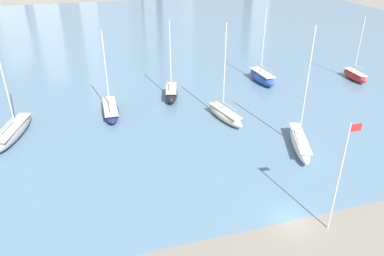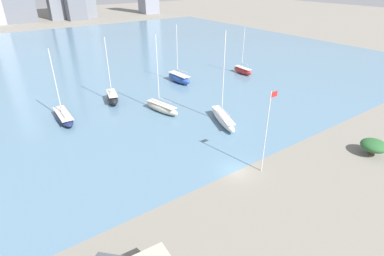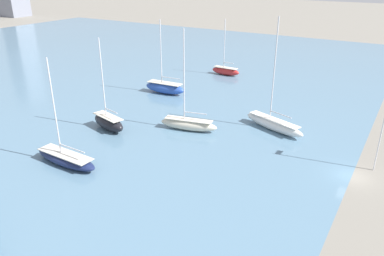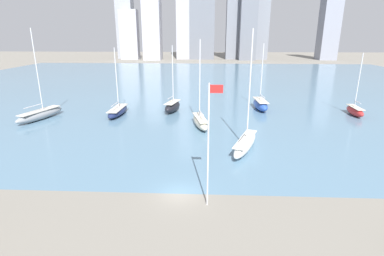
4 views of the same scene
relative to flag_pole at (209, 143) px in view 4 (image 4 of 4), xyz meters
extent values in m
plane|color=gray|center=(-2.85, 1.91, -6.28)|extent=(500.00, 500.00, 0.00)
cube|color=slate|center=(-2.85, 71.91, -6.28)|extent=(180.00, 140.00, 0.00)
cylinder|color=silver|center=(-0.06, 0.00, -0.49)|extent=(0.14, 0.14, 11.59)
cube|color=red|center=(0.56, 0.00, 4.80)|extent=(1.10, 0.03, 0.70)
cube|color=#8E939E|center=(-53.13, 177.80, 12.84)|extent=(10.13, 9.74, 38.25)
cube|color=#A8A8B2|center=(-48.71, 168.98, 8.60)|extent=(10.98, 7.15, 29.77)
cube|color=#A8A8B2|center=(-33.71, 166.18, 13.49)|extent=(10.53, 11.82, 39.55)
cube|color=#9E9EA8|center=(-13.62, 176.50, 27.28)|extent=(11.51, 14.48, 67.13)
cube|color=slate|center=(-3.38, 173.73, 22.06)|extent=(15.48, 9.38, 56.69)
cube|color=slate|center=(24.48, 169.74, 27.22)|extent=(9.90, 15.02, 67.00)
cube|color=gray|center=(74.30, 171.60, 15.27)|extent=(10.29, 11.01, 43.10)
ellipsoid|color=white|center=(5.23, 14.30, -5.43)|extent=(5.30, 10.37, 1.69)
cube|color=silver|center=(5.23, 14.30, -4.64)|extent=(4.35, 8.50, 0.10)
cube|color=#2D2D33|center=(5.23, 14.30, -5.90)|extent=(0.80, 1.81, 0.76)
cylinder|color=silver|center=(5.50, 15.03, 2.66)|extent=(0.18, 0.18, 14.48)
cylinder|color=silver|center=(4.85, 13.28, -3.49)|extent=(1.43, 3.54, 0.14)
ellipsoid|color=#284CA8|center=(11.32, 38.06, -5.23)|extent=(2.93, 8.42, 2.11)
cube|color=beige|center=(11.32, 38.06, -4.22)|extent=(2.40, 6.91, 0.10)
cube|color=#2D2D33|center=(11.32, 38.06, -5.80)|extent=(0.25, 1.50, 0.95)
cylinder|color=silver|center=(11.29, 38.68, 1.62)|extent=(0.18, 0.18, 11.58)
cylinder|color=silver|center=(11.40, 36.70, -3.07)|extent=(0.38, 3.97, 0.14)
ellipsoid|color=gray|center=(-31.62, 28.36, -5.41)|extent=(5.30, 11.13, 1.74)
cube|color=#BCB7AD|center=(-31.62, 28.36, -4.58)|extent=(4.35, 9.13, 0.10)
cube|color=#2D2D33|center=(-31.62, 28.36, -5.89)|extent=(0.72, 1.93, 0.79)
cylinder|color=silver|center=(-31.38, 29.15, 2.87)|extent=(0.18, 0.18, 14.80)
cylinder|color=silver|center=(-31.97, 27.18, -3.43)|extent=(1.32, 3.98, 0.14)
ellipsoid|color=#19234C|center=(-17.88, 32.27, -5.57)|extent=(2.75, 9.64, 1.43)
cube|color=#BCB7AD|center=(-17.88, 32.27, -4.90)|extent=(2.25, 7.91, 0.10)
cube|color=#2D2D33|center=(-17.88, 32.27, -5.96)|extent=(0.20, 1.73, 0.64)
cylinder|color=silver|center=(-17.86, 32.99, 0.95)|extent=(0.18, 0.18, 11.61)
cylinder|color=silver|center=(-17.92, 30.86, -3.75)|extent=(0.25, 4.26, 0.14)
ellipsoid|color=black|center=(-7.21, 35.19, -5.21)|extent=(3.71, 6.99, 2.13)
cube|color=beige|center=(-7.21, 35.19, -4.20)|extent=(3.04, 5.73, 0.10)
cube|color=#2D2D33|center=(-7.21, 35.19, -5.80)|extent=(0.45, 1.20, 0.96)
cylinder|color=silver|center=(-7.09, 35.67, 1.47)|extent=(0.18, 0.18, 11.24)
cylinder|color=silver|center=(-7.45, 34.22, -3.05)|extent=(0.87, 2.94, 0.14)
ellipsoid|color=beige|center=(-1.25, 25.01, -5.43)|extent=(3.72, 8.84, 1.69)
cube|color=beige|center=(-1.25, 25.01, -4.64)|extent=(3.05, 7.25, 0.10)
cube|color=#2D2D33|center=(-1.25, 25.01, -5.90)|extent=(0.50, 1.55, 0.76)
cylinder|color=silver|center=(-1.39, 25.64, 1.91)|extent=(0.18, 0.18, 13.00)
cylinder|color=silver|center=(-1.02, 23.98, -3.49)|extent=(0.89, 3.35, 0.14)
ellipsoid|color=#B72828|center=(29.27, 34.16, -5.42)|extent=(2.01, 6.69, 1.71)
cube|color=beige|center=(29.27, 34.16, -4.62)|extent=(1.65, 5.49, 0.10)
cube|color=#2D2D33|center=(29.27, 34.16, -5.89)|extent=(0.20, 1.20, 0.77)
cylinder|color=silver|center=(29.29, 34.65, 0.61)|extent=(0.18, 0.18, 10.36)
cylinder|color=silver|center=(29.25, 33.48, -3.47)|extent=(0.22, 2.36, 0.14)
camera|label=1|loc=(-20.85, -22.91, 19.61)|focal=35.00mm
camera|label=2|loc=(-27.45, -22.12, 17.89)|focal=28.00mm
camera|label=3|loc=(-44.33, -1.66, 15.79)|focal=35.00mm
camera|label=4|loc=(-0.32, -24.91, 9.20)|focal=28.00mm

